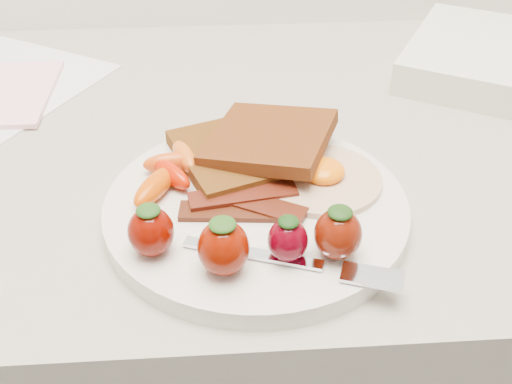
{
  "coord_description": "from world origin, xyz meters",
  "views": [
    {
      "loc": [
        -0.01,
        1.1,
        1.26
      ],
      "look_at": [
        0.02,
        1.55,
        0.93
      ],
      "focal_mm": 45.0,
      "sensor_mm": 36.0,
      "label": 1
    }
  ],
  "objects": [
    {
      "name": "fried_egg",
      "position": [
        0.09,
        1.58,
        0.92
      ],
      "size": [
        0.14,
        0.14,
        0.02
      ],
      "color": "beige",
      "rests_on": "plate"
    },
    {
      "name": "fork",
      "position": [
        0.06,
        1.47,
        0.92
      ],
      "size": [
        0.17,
        0.07,
        0.0
      ],
      "color": "white",
      "rests_on": "plate"
    },
    {
      "name": "bacon_strips",
      "position": [
        0.01,
        1.54,
        0.92
      ],
      "size": [
        0.11,
        0.07,
        0.01
      ],
      "color": "black",
      "rests_on": "plate"
    },
    {
      "name": "toast_upper",
      "position": [
        0.04,
        1.62,
        0.94
      ],
      "size": [
        0.14,
        0.14,
        0.03
      ],
      "primitive_type": "cube",
      "rotation": [
        0.0,
        -0.1,
        -0.39
      ],
      "color": "#3F1809",
      "rests_on": "toast_lower"
    },
    {
      "name": "toast_lower",
      "position": [
        0.01,
        1.62,
        0.93
      ],
      "size": [
        0.15,
        0.15,
        0.01
      ],
      "primitive_type": "cube",
      "rotation": [
        0.0,
        0.0,
        0.36
      ],
      "color": "black",
      "rests_on": "plate"
    },
    {
      "name": "baby_carrots",
      "position": [
        -0.05,
        1.59,
        0.93
      ],
      "size": [
        0.07,
        0.11,
        0.02
      ],
      "color": "#D3480E",
      "rests_on": "plate"
    },
    {
      "name": "strawberries",
      "position": [
        0.01,
        1.48,
        0.94
      ],
      "size": [
        0.18,
        0.06,
        0.05
      ],
      "color": "#5F0800",
      "rests_on": "plate"
    },
    {
      "name": "notepad",
      "position": [
        -0.26,
        1.8,
        0.91
      ],
      "size": [
        0.11,
        0.16,
        0.01
      ],
      "primitive_type": "cube",
      "rotation": [
        0.0,
        0.0,
        -0.02
      ],
      "color": "#FFBFC7",
      "rests_on": "paper_sheet"
    },
    {
      "name": "plate",
      "position": [
        0.02,
        1.55,
        0.91
      ],
      "size": [
        0.27,
        0.27,
        0.02
      ],
      "primitive_type": "cylinder",
      "color": "silver",
      "rests_on": "counter"
    }
  ]
}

